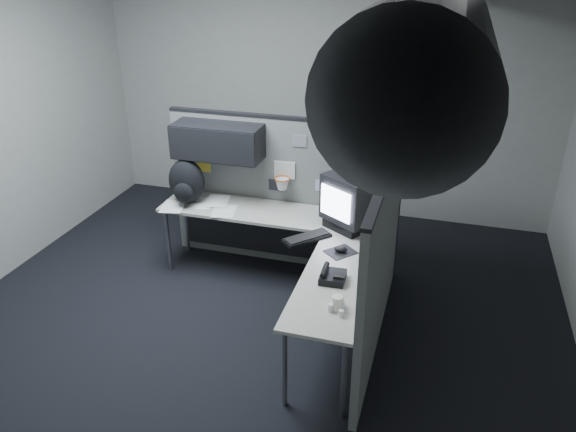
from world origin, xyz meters
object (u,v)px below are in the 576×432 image
(monitor, at_px, (354,200))
(backpack, at_px, (186,182))
(desk, at_px, (288,238))
(phone, at_px, (332,276))
(keyboard, at_px, (307,238))

(monitor, relative_size, backpack, 1.35)
(desk, bearing_deg, monitor, 18.52)
(phone, bearing_deg, monitor, 98.94)
(keyboard, bearing_deg, phone, -61.70)
(phone, bearing_deg, desk, 134.62)
(monitor, height_order, keyboard, monitor)
(desk, distance_m, backpack, 1.23)
(keyboard, height_order, backpack, backpack)
(desk, bearing_deg, backpack, 168.16)
(backpack, bearing_deg, phone, -23.98)
(phone, xyz_separation_m, backpack, (-1.76, 1.05, 0.19))
(keyboard, distance_m, phone, 0.71)
(keyboard, bearing_deg, backpack, 159.98)
(desk, bearing_deg, keyboard, -38.74)
(monitor, bearing_deg, backpack, 166.15)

